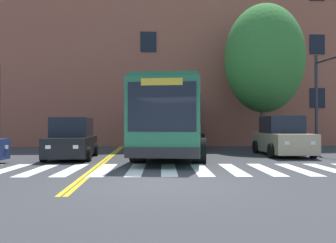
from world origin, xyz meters
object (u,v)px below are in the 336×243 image
(car_black_near_lane, at_px, (72,140))
(traffic_light_near_corner, at_px, (330,85))
(car_tan_far_lane, at_px, (282,138))
(car_teal_behind_bus, at_px, (171,133))
(city_bus, at_px, (175,119))
(street_tree_curbside_large, at_px, (264,59))

(car_black_near_lane, height_order, traffic_light_near_corner, traffic_light_near_corner)
(car_tan_far_lane, bearing_deg, car_teal_behind_bus, 112.51)
(city_bus, bearing_deg, car_tan_far_lane, -6.66)
(city_bus, relative_size, street_tree_curbside_large, 1.31)
(car_black_near_lane, relative_size, traffic_light_near_corner, 0.79)
(city_bus, height_order, street_tree_curbside_large, street_tree_curbside_large)
(street_tree_curbside_large, bearing_deg, car_teal_behind_bus, 124.02)
(car_teal_behind_bus, relative_size, traffic_light_near_corner, 0.93)
(city_bus, distance_m, car_teal_behind_bus, 10.81)
(city_bus, distance_m, car_black_near_lane, 5.08)
(traffic_light_near_corner, relative_size, street_tree_curbside_large, 0.58)
(car_black_near_lane, height_order, car_teal_behind_bus, car_teal_behind_bus)
(city_bus, bearing_deg, car_teal_behind_bus, 87.26)
(car_black_near_lane, bearing_deg, street_tree_curbside_large, 24.00)
(car_black_near_lane, bearing_deg, traffic_light_near_corner, 3.16)
(car_tan_far_lane, bearing_deg, street_tree_curbside_large, 83.12)
(city_bus, relative_size, car_teal_behind_bus, 2.41)
(city_bus, distance_m, car_tan_far_lane, 5.34)
(car_teal_behind_bus, height_order, street_tree_curbside_large, street_tree_curbside_large)
(car_black_near_lane, distance_m, car_teal_behind_bus, 13.36)
(city_bus, relative_size, car_black_near_lane, 2.84)
(traffic_light_near_corner, bearing_deg, car_tan_far_lane, 174.24)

